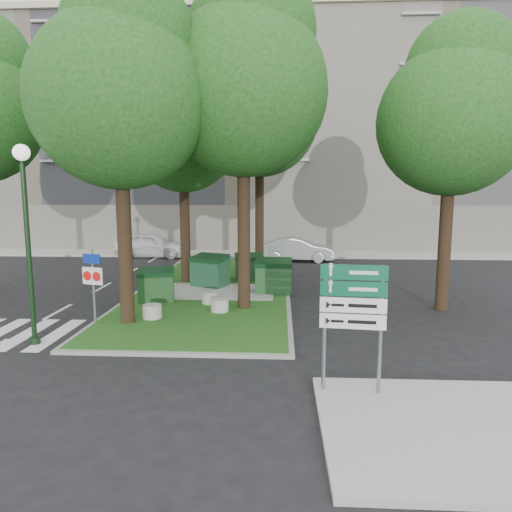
# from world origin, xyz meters

# --- Properties ---
(ground) EXTENTS (120.00, 120.00, 0.00)m
(ground) POSITION_xyz_m (0.00, 0.00, 0.00)
(ground) COLOR black
(ground) RESTS_ON ground
(median_island) EXTENTS (6.00, 16.00, 0.12)m
(median_island) POSITION_xyz_m (0.50, 8.00, 0.06)
(median_island) COLOR #1E4B15
(median_island) RESTS_ON ground
(median_kerb) EXTENTS (6.30, 16.30, 0.10)m
(median_kerb) POSITION_xyz_m (0.50, 8.00, 0.05)
(median_kerb) COLOR gray
(median_kerb) RESTS_ON ground
(sidewalk_corner) EXTENTS (5.00, 4.00, 0.12)m
(sidewalk_corner) POSITION_xyz_m (6.50, -3.50, 0.06)
(sidewalk_corner) COLOR #999993
(sidewalk_corner) RESTS_ON ground
(building_sidewalk) EXTENTS (42.00, 3.00, 0.12)m
(building_sidewalk) POSITION_xyz_m (0.00, 18.50, 0.06)
(building_sidewalk) COLOR #999993
(building_sidewalk) RESTS_ON ground
(zebra_crossing) EXTENTS (5.00, 3.00, 0.01)m
(zebra_crossing) POSITION_xyz_m (-3.75, 1.50, 0.01)
(zebra_crossing) COLOR silver
(zebra_crossing) RESTS_ON ground
(apartment_building) EXTENTS (41.00, 12.00, 16.00)m
(apartment_building) POSITION_xyz_m (0.00, 26.00, 8.00)
(apartment_building) COLOR #C3B592
(apartment_building) RESTS_ON ground
(tree_median_near_left) EXTENTS (5.20, 5.20, 10.53)m
(tree_median_near_left) POSITION_xyz_m (-1.41, 2.56, 7.32)
(tree_median_near_left) COLOR black
(tree_median_near_left) RESTS_ON ground
(tree_median_near_right) EXTENTS (5.60, 5.60, 11.46)m
(tree_median_near_right) POSITION_xyz_m (2.09, 4.56, 7.99)
(tree_median_near_right) COLOR black
(tree_median_near_right) RESTS_ON ground
(tree_median_mid) EXTENTS (4.80, 4.80, 9.99)m
(tree_median_mid) POSITION_xyz_m (-0.91, 9.06, 6.98)
(tree_median_mid) COLOR black
(tree_median_mid) RESTS_ON ground
(tree_median_far) EXTENTS (5.80, 5.80, 11.93)m
(tree_median_far) POSITION_xyz_m (2.29, 12.06, 8.32)
(tree_median_far) COLOR black
(tree_median_far) RESTS_ON ground
(tree_street_right) EXTENTS (5.00, 5.00, 10.06)m
(tree_street_right) POSITION_xyz_m (9.09, 5.06, 6.98)
(tree_street_right) COLOR black
(tree_street_right) RESTS_ON ground
(dumpster_a) EXTENTS (1.49, 1.18, 1.23)m
(dumpster_a) POSITION_xyz_m (-1.36, 5.34, 0.71)
(dumpster_a) COLOR #0F370F
(dumpster_a) RESTS_ON median_island
(dumpster_b) EXTENTS (1.77, 1.54, 1.37)m
(dumpster_b) POSITION_xyz_m (0.24, 8.07, 0.78)
(dumpster_b) COLOR #103922
(dumpster_b) RESTS_ON median_island
(dumpster_c) EXTENTS (1.44, 1.11, 1.21)m
(dumpster_c) POSITION_xyz_m (1.84, 9.59, 0.70)
(dumpster_c) COLOR #103519
(dumpster_c) RESTS_ON median_island
(dumpster_d) EXTENTS (1.49, 1.06, 1.37)m
(dumpster_d) POSITION_xyz_m (3.00, 6.99, 0.78)
(dumpster_d) COLOR #133E18
(dumpster_d) RESTS_ON median_island
(bollard_left) EXTENTS (0.61, 0.61, 0.43)m
(bollard_left) POSITION_xyz_m (-0.86, 2.98, 0.34)
(bollard_left) COLOR #A6A7A2
(bollard_left) RESTS_ON median_island
(bollard_right) EXTENTS (0.60, 0.60, 0.43)m
(bollard_right) POSITION_xyz_m (1.21, 3.93, 0.34)
(bollard_right) COLOR #A2A29D
(bollard_right) RESTS_ON median_island
(bollard_mid) EXTENTS (0.61, 0.61, 0.44)m
(bollard_mid) POSITION_xyz_m (0.72, 5.00, 0.34)
(bollard_mid) COLOR #989793
(bollard_mid) RESTS_ON median_island
(litter_bin) EXTENTS (0.35, 0.35, 0.62)m
(litter_bin) POSITION_xyz_m (1.83, 12.97, 0.43)
(litter_bin) COLOR orange
(litter_bin) RESTS_ON median_island
(street_lamp) EXTENTS (0.43, 0.43, 5.41)m
(street_lamp) POSITION_xyz_m (-3.51, 0.67, 3.40)
(street_lamp) COLOR black
(street_lamp) RESTS_ON ground
(traffic_sign_pole) EXTENTS (0.71, 0.25, 2.43)m
(traffic_sign_pole) POSITION_xyz_m (-2.50, 2.39, 1.56)
(traffic_sign_pole) COLOR slate
(traffic_sign_pole) RESTS_ON ground
(directional_sign) EXTENTS (1.32, 0.21, 2.64)m
(directional_sign) POSITION_xyz_m (4.73, -2.13, 1.87)
(directional_sign) COLOR slate
(directional_sign) RESTS_ON sidewalk_corner
(car_white) EXTENTS (4.72, 2.18, 1.57)m
(car_white) POSITION_xyz_m (-4.88, 17.19, 0.78)
(car_white) COLOR white
(car_white) RESTS_ON ground
(car_silver) EXTENTS (4.38, 1.78, 1.41)m
(car_silver) POSITION_xyz_m (4.30, 15.93, 0.71)
(car_silver) COLOR #A0A2A8
(car_silver) RESTS_ON ground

